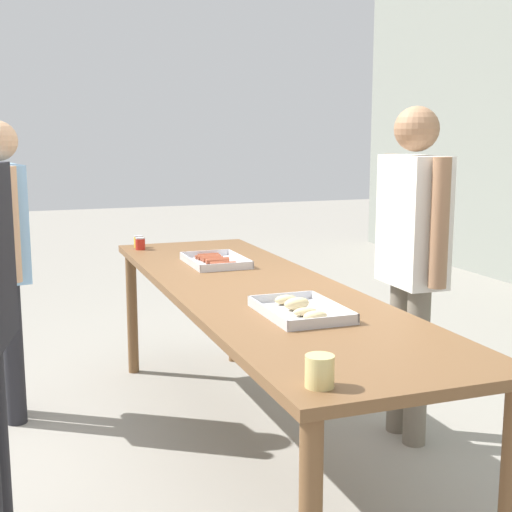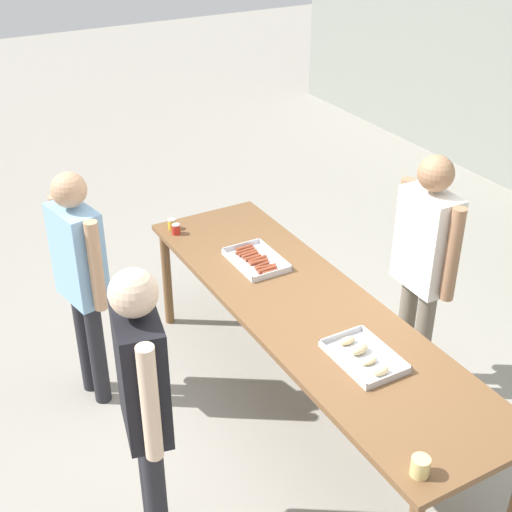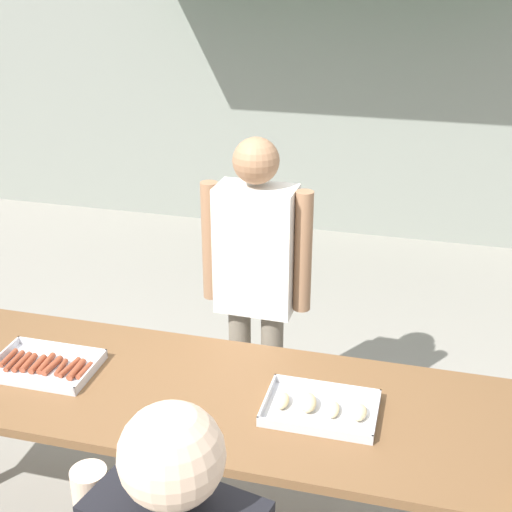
{
  "view_description": "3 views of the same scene",
  "coord_description": "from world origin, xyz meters",
  "px_view_note": "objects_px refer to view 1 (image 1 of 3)",
  "views": [
    {
      "loc": [
        3.16,
        -1.15,
        1.59
      ],
      "look_at": [
        0.0,
        0.0,
        1.01
      ],
      "focal_mm": 50.0,
      "sensor_mm": 36.0,
      "label": 1
    },
    {
      "loc": [
        2.98,
        -2.05,
        3.3
      ],
      "look_at": [
        -0.64,
        -0.01,
        0.91
      ],
      "focal_mm": 50.0,
      "sensor_mm": 36.0,
      "label": 2
    },
    {
      "loc": [
        0.9,
        -2.31,
        2.58
      ],
      "look_at": [
        0.09,
        0.81,
        1.12
      ],
      "focal_mm": 50.0,
      "sensor_mm": 36.0,
      "label": 3
    }
  ],
  "objects_px": {
    "condiment_jar_mustard": "(139,242)",
    "food_tray_buns": "(300,310)",
    "person_customer_holding_hotdog": "(3,243)",
    "condiment_jar_ketchup": "(140,244)",
    "food_tray_sausages": "(216,262)",
    "beer_cup": "(320,371)",
    "person_server_behind_table": "(412,244)"
  },
  "relations": [
    {
      "from": "condiment_jar_mustard",
      "to": "food_tray_buns",
      "type": "bearing_deg",
      "value": 8.72
    },
    {
      "from": "condiment_jar_mustard",
      "to": "person_customer_holding_hotdog",
      "type": "relative_size",
      "value": 0.05
    },
    {
      "from": "food_tray_buns",
      "to": "condiment_jar_ketchup",
      "type": "bearing_deg",
      "value": -170.67
    },
    {
      "from": "food_tray_sausages",
      "to": "beer_cup",
      "type": "bearing_deg",
      "value": -8.1
    },
    {
      "from": "food_tray_sausages",
      "to": "person_server_behind_table",
      "type": "bearing_deg",
      "value": 48.48
    },
    {
      "from": "condiment_jar_ketchup",
      "to": "food_tray_buns",
      "type": "bearing_deg",
      "value": 9.33
    },
    {
      "from": "food_tray_sausages",
      "to": "condiment_jar_mustard",
      "type": "distance_m",
      "value": 0.79
    },
    {
      "from": "food_tray_buns",
      "to": "beer_cup",
      "type": "height_order",
      "value": "beer_cup"
    },
    {
      "from": "condiment_jar_ketchup",
      "to": "person_server_behind_table",
      "type": "bearing_deg",
      "value": 39.4
    },
    {
      "from": "food_tray_sausages",
      "to": "beer_cup",
      "type": "xyz_separation_m",
      "value": [
        1.99,
        -0.28,
        0.03
      ]
    },
    {
      "from": "beer_cup",
      "to": "person_customer_holding_hotdog",
      "type": "relative_size",
      "value": 0.06
    },
    {
      "from": "food_tray_buns",
      "to": "condiment_jar_mustard",
      "type": "relative_size",
      "value": 5.68
    },
    {
      "from": "condiment_jar_ketchup",
      "to": "person_customer_holding_hotdog",
      "type": "xyz_separation_m",
      "value": [
        0.39,
        -0.82,
        0.1
      ]
    },
    {
      "from": "condiment_jar_mustard",
      "to": "person_server_behind_table",
      "type": "distance_m",
      "value": 1.84
    },
    {
      "from": "condiment_jar_ketchup",
      "to": "beer_cup",
      "type": "distance_m",
      "value": 2.64
    },
    {
      "from": "condiment_jar_ketchup",
      "to": "condiment_jar_mustard",
      "type": "bearing_deg",
      "value": 175.52
    },
    {
      "from": "food_tray_sausages",
      "to": "person_server_behind_table",
      "type": "relative_size",
      "value": 0.26
    },
    {
      "from": "food_tray_buns",
      "to": "beer_cup",
      "type": "distance_m",
      "value": 0.84
    },
    {
      "from": "food_tray_sausages",
      "to": "person_customer_holding_hotdog",
      "type": "bearing_deg",
      "value": -102.64
    },
    {
      "from": "condiment_jar_mustard",
      "to": "food_tray_sausages",
      "type": "bearing_deg",
      "value": 22.14
    },
    {
      "from": "condiment_jar_mustard",
      "to": "person_server_behind_table",
      "type": "xyz_separation_m",
      "value": [
        1.46,
        1.12,
        0.14
      ]
    },
    {
      "from": "condiment_jar_ketchup",
      "to": "person_customer_holding_hotdog",
      "type": "bearing_deg",
      "value": -64.51
    },
    {
      "from": "food_tray_sausages",
      "to": "food_tray_buns",
      "type": "relative_size",
      "value": 1.0
    },
    {
      "from": "food_tray_sausages",
      "to": "food_tray_buns",
      "type": "xyz_separation_m",
      "value": [
        1.2,
        -0.0,
        0.0
      ]
    },
    {
      "from": "condiment_jar_ketchup",
      "to": "person_server_behind_table",
      "type": "relative_size",
      "value": 0.05
    },
    {
      "from": "food_tray_sausages",
      "to": "condiment_jar_ketchup",
      "type": "xyz_separation_m",
      "value": [
        -0.64,
        -0.3,
        0.02
      ]
    },
    {
      "from": "person_customer_holding_hotdog",
      "to": "food_tray_buns",
      "type": "bearing_deg",
      "value": -153.25
    },
    {
      "from": "person_server_behind_table",
      "to": "food_tray_buns",
      "type": "bearing_deg",
      "value": -58.32
    },
    {
      "from": "food_tray_sausages",
      "to": "condiment_jar_ketchup",
      "type": "height_order",
      "value": "condiment_jar_ketchup"
    },
    {
      "from": "food_tray_buns",
      "to": "condiment_jar_ketchup",
      "type": "xyz_separation_m",
      "value": [
        -1.85,
        -0.3,
        0.02
      ]
    },
    {
      "from": "food_tray_buns",
      "to": "food_tray_sausages",
      "type": "bearing_deg",
      "value": 179.96
    },
    {
      "from": "beer_cup",
      "to": "condiment_jar_ketchup",
      "type": "bearing_deg",
      "value": -179.56
    }
  ]
}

